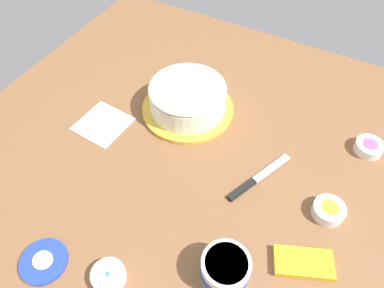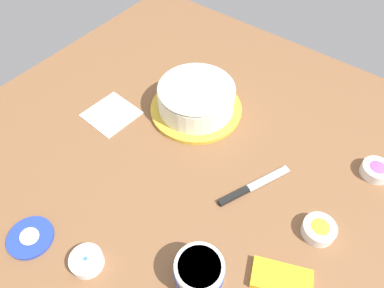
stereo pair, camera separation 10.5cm
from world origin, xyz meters
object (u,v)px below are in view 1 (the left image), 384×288
Objects in this scene: candy_box_lower at (303,263)px; paper_napkin at (103,123)px; spreading_knife at (254,181)px; sprinkle_bowl_rainbow at (369,147)px; frosted_cake at (188,98)px; frosting_tub at (225,269)px; sprinkle_bowl_blue at (109,276)px; frosting_tub_lid at (43,261)px; sprinkle_bowl_yellow at (329,210)px.

paper_napkin is (-0.71, 0.14, -0.01)m from candy_box_lower.
sprinkle_bowl_rainbow reaches higher than spreading_knife.
sprinkle_bowl_rainbow is 0.83m from paper_napkin.
spreading_knife is (0.30, -0.16, -0.05)m from frosted_cake.
frosting_tub is 0.59m from sprinkle_bowl_rainbow.
sprinkle_bowl_blue is (-0.46, -0.68, -0.00)m from sprinkle_bowl_rainbow.
frosted_cake is at bearing 84.56° from frosting_tub_lid.
sprinkle_bowl_rainbow is at bearing 58.75° from candy_box_lower.
candy_box_lower is (0.56, 0.29, 0.00)m from frosting_tub_lid.
frosted_cake reaches higher than frosting_tub_lid.
sprinkle_bowl_yellow is at bearing 38.70° from frosting_tub_lid.
sprinkle_bowl_blue reaches higher than spreading_knife.
frosting_tub is 1.00× the size of frosting_tub_lid.
paper_napkin is at bearing -178.04° from sprinkle_bowl_yellow.
sprinkle_bowl_rainbow is (0.05, 0.27, -0.00)m from sprinkle_bowl_yellow.
frosted_cake is 0.54m from sprinkle_bowl_yellow.
frosting_tub is at bearing -112.17° from sprinkle_bowl_rainbow.
sprinkle_bowl_yellow is at bearing 1.96° from paper_napkin.
candy_box_lower is 0.72m from paper_napkin.
frosting_tub_lid is 0.58m from spreading_knife.
paper_napkin is (-0.55, 0.25, -0.04)m from frosting_tub.
spreading_knife is at bearing -27.84° from frosted_cake.
frosted_cake is at bearing -169.09° from sprinkle_bowl_rainbow.
sprinkle_bowl_blue is at bearing -134.57° from sprinkle_bowl_yellow.
sprinkle_bowl_rainbow is 0.59× the size of candy_box_lower.
candy_box_lower is 0.94× the size of paper_napkin.
frosting_tub is 1.36× the size of sprinkle_bowl_yellow.
frosting_tub_lid is 0.46m from paper_napkin.
frosting_tub is at bearing 29.94° from sprinkle_bowl_blue.
sprinkle_bowl_yellow is 0.27m from sprinkle_bowl_rainbow.
frosted_cake is at bearing 152.16° from spreading_knife.
frosting_tub_lid is 0.96m from sprinkle_bowl_rainbow.
frosted_cake reaches higher than paper_napkin.
frosted_cake is 1.35× the size of spreading_knife.
frosting_tub_lid is 0.83× the size of candy_box_lower.
sprinkle_bowl_yellow is at bearing 45.43° from sprinkle_bowl_blue.
candy_box_lower reaches higher than paper_napkin.
frosting_tub is at bearing 24.24° from frosting_tub_lid.
paper_napkin is (-0.21, -0.19, -0.05)m from frosted_cake.
frosting_tub_lid reaches higher than spreading_knife.
sprinkle_bowl_rainbow is at bearing 46.00° from spreading_knife.
frosting_tub_lid is at bearing -174.66° from candy_box_lower.
sprinkle_bowl_yellow reaches higher than sprinkle_bowl_blue.
sprinkle_bowl_rainbow is 1.03× the size of sprinkle_bowl_blue.
frosted_cake reaches higher than frosting_tub.
candy_box_lower is at bearing -40.62° from spreading_knife.
spreading_knife is at bearing 97.43° from frosting_tub.
candy_box_lower is (0.50, -0.33, -0.04)m from frosted_cake.
paper_napkin is (-0.51, -0.03, -0.00)m from spreading_knife.
frosting_tub is at bearing -52.28° from frosted_cake.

